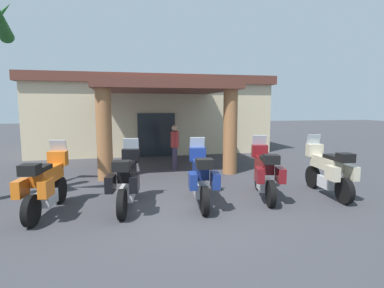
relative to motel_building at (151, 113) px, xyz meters
The scene contains 8 objects.
ground_plane 10.96m from the motel_building, 89.78° to the right, with size 80.00×80.00×0.00m, color #38383D.
motel_building is the anchor object (origin of this frame).
motorcycle_orange 10.91m from the motel_building, 107.04° to the right, with size 0.83×2.20×1.61m.
motorcycle_black 10.51m from the motel_building, 97.57° to the right, with size 0.82×2.21×1.61m.
motorcycle_blue 10.54m from the motel_building, 87.67° to the right, with size 0.76×2.21×1.61m.
motorcycle_maroon 10.57m from the motel_building, 77.75° to the right, with size 0.96×2.18×1.61m.
motorcycle_cream 11.24m from the motel_building, 68.86° to the right, with size 0.73×2.21×1.61m.
pedestrian 6.09m from the motel_building, 85.60° to the right, with size 0.32×0.49×1.72m.
Camera 1 is at (-1.37, -6.88, 2.45)m, focal length 28.60 mm.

